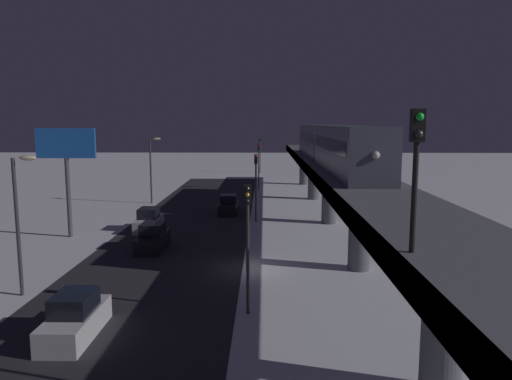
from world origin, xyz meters
name	(u,v)px	position (x,y,z in m)	size (l,w,h in m)	color
ground_plane	(249,269)	(0.00, 0.00, 0.00)	(240.00, 240.00, 0.00)	white
avenue_asphalt	(158,268)	(5.93, 0.00, 0.00)	(11.00, 99.31, 0.01)	#28282D
elevated_railway	(359,194)	(-6.94, 0.00, 4.90)	(5.00, 99.31, 5.70)	slate
subway_train	(330,143)	(-7.03, -14.70, 7.48)	(2.94, 36.87, 3.40)	#4C5160
rail_signal	(416,156)	(-5.12, 16.53, 8.43)	(0.36, 0.41, 4.00)	black
sedan_black	(229,206)	(2.73, -18.76, 0.78)	(1.91, 4.01, 1.97)	black
sedan_white_2	(75,319)	(7.33, 9.93, 0.80)	(1.80, 4.43, 1.97)	silver
sedan_white_3	(149,221)	(9.13, -10.90, 0.80)	(1.80, 4.33, 1.97)	silver
sedan_black_2	(153,238)	(7.33, -4.70, 0.80)	(1.80, 4.43, 1.97)	black
traffic_light_near	(248,230)	(-0.17, 7.28, 4.20)	(0.32, 0.44, 6.40)	#2D2D2D
traffic_light_mid	(256,178)	(-0.17, -14.85, 4.20)	(0.32, 0.44, 6.40)	#2D2D2D
traffic_light_far	(259,160)	(-0.17, -36.97, 4.20)	(0.32, 0.44, 6.40)	#2D2D2D
traffic_light_distant	(260,151)	(-0.17, -59.10, 4.20)	(0.32, 0.44, 6.40)	#2D2D2D
commercial_billboard	(66,154)	(15.04, -8.43, 6.83)	(4.80, 0.36, 8.90)	#4C4C51
street_lamp_near	(20,208)	(12.00, 5.00, 4.81)	(1.35, 0.44, 7.65)	#38383D
street_lamp_far	(152,162)	(12.00, -25.00, 4.81)	(1.35, 0.44, 7.65)	#38383D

